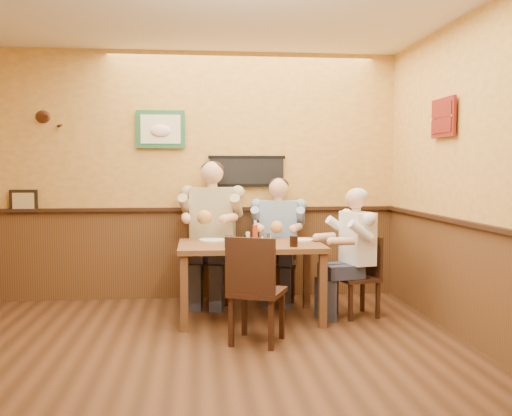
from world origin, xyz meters
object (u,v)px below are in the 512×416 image
(chair_back_left, at_px, (213,258))
(pepper_shaker, at_px, (244,239))
(chair_back_right, at_px, (278,261))
(hot_sauce_bottle, at_px, (255,233))
(chair_near_side, at_px, (257,289))
(diner_tan_shirt, at_px, (213,239))
(diner_white_elder, at_px, (357,259))
(water_glass_mid, at_px, (266,240))
(salt_shaker, at_px, (248,237))
(cola_tumbler, at_px, (294,241))
(water_glass_left, at_px, (228,241))
(chair_right_end, at_px, (357,276))
(dining_table, at_px, (250,253))
(diner_blue_polo, at_px, (278,245))

(chair_back_left, relative_size, pepper_shaker, 12.24)
(chair_back_right, relative_size, hot_sauce_bottle, 4.35)
(hot_sauce_bottle, distance_m, pepper_shaker, 0.12)
(chair_near_side, distance_m, pepper_shaker, 0.89)
(diner_tan_shirt, distance_m, diner_white_elder, 1.62)
(water_glass_mid, xyz_separation_m, salt_shaker, (-0.14, 0.39, -0.01))
(cola_tumbler, bearing_deg, water_glass_left, 175.18)
(cola_tumbler, bearing_deg, chair_right_end, 21.09)
(chair_right_end, relative_size, chair_near_side, 0.88)
(chair_back_right, xyz_separation_m, chair_near_side, (-0.41, -1.58, 0.03))
(diner_white_elder, bearing_deg, diner_tan_shirt, -132.32)
(diner_white_elder, height_order, water_glass_left, diner_white_elder)
(chair_back_left, bearing_deg, cola_tumbler, -43.48)
(dining_table, xyz_separation_m, chair_back_left, (-0.35, 0.76, -0.17))
(diner_tan_shirt, bearing_deg, water_glass_mid, -54.37)
(chair_back_right, relative_size, water_glass_mid, 6.70)
(dining_table, bearing_deg, hot_sauce_bottle, 18.12)
(water_glass_mid, bearing_deg, diner_blue_polo, 75.88)
(chair_back_left, relative_size, salt_shaker, 9.77)
(chair_right_end, bearing_deg, hot_sauce_bottle, -105.45)
(diner_blue_polo, distance_m, diner_white_elder, 1.06)
(chair_back_right, height_order, chair_near_side, chair_near_side)
(water_glass_left, bearing_deg, dining_table, 45.26)
(dining_table, relative_size, salt_shaker, 13.92)
(diner_tan_shirt, height_order, water_glass_mid, diner_tan_shirt)
(chair_right_end, relative_size, cola_tumbler, 7.84)
(water_glass_mid, relative_size, salt_shaker, 1.29)
(chair_back_right, xyz_separation_m, diner_white_elder, (0.68, -0.82, 0.15))
(chair_back_right, relative_size, pepper_shaker, 10.80)
(diner_tan_shirt, xyz_separation_m, water_glass_mid, (0.47, -1.05, 0.11))
(diner_tan_shirt, xyz_separation_m, diner_white_elder, (1.42, -0.78, -0.12))
(dining_table, relative_size, chair_back_right, 1.62)
(chair_near_side, bearing_deg, chair_right_end, -121.67)
(chair_back_left, height_order, water_glass_mid, chair_back_left)
(chair_near_side, height_order, diner_tan_shirt, diner_tan_shirt)
(water_glass_left, distance_m, cola_tumbler, 0.62)
(chair_back_right, distance_m, salt_shaker, 0.89)
(chair_near_side, relative_size, cola_tumbler, 8.93)
(water_glass_mid, distance_m, hot_sauce_bottle, 0.32)
(chair_back_left, bearing_deg, pepper_shaker, -56.11)
(chair_right_end, distance_m, water_glass_mid, 1.07)
(chair_right_end, relative_size, water_glass_left, 7.36)
(dining_table, distance_m, hot_sauce_bottle, 0.20)
(water_glass_mid, distance_m, cola_tumbler, 0.26)
(water_glass_left, distance_m, pepper_shaker, 0.33)
(chair_back_right, relative_size, diner_blue_polo, 0.70)
(pepper_shaker, bearing_deg, water_glass_mid, -62.61)
(chair_right_end, relative_size, diner_tan_shirt, 0.58)
(chair_back_left, relative_size, cola_tumbler, 9.51)
(cola_tumbler, bearing_deg, chair_back_left, 124.74)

